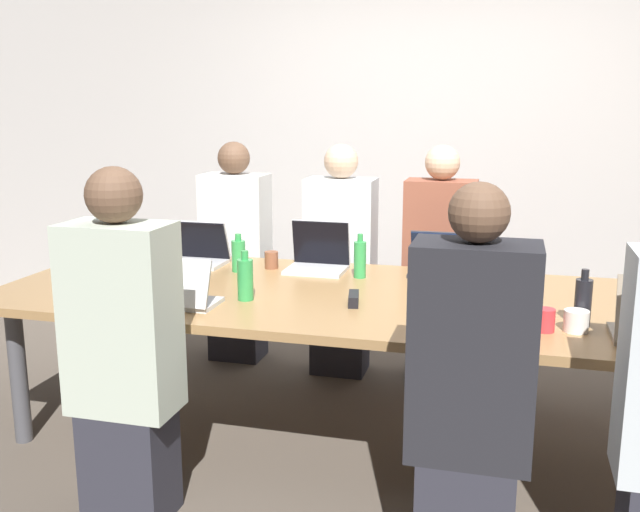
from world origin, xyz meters
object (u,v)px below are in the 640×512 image
object	(u,v)px
laptop_near_midright	(481,314)
person_far_center	(439,268)
cup_near_midright	(545,320)
bottle_near_right	(583,302)
laptop_far_left	(196,251)
bottle_far_midleft	(360,259)
stapler	(354,299)
person_near_midright	(470,397)
laptop_far_center	(442,262)
cup_far_midleft	(271,260)
person_far_midleft	(340,265)
cup_near_right	(576,321)
laptop_far_midleft	(319,256)
bottle_near_left	(245,279)
person_near_left	(124,355)
bottle_far_left	(239,255)
person_far_left	(236,256)
laptop_near_left	(176,292)

from	to	relation	value
laptop_near_midright	person_far_center	size ratio (longest dim) A/B	0.25
cup_near_midright	bottle_near_right	bearing A→B (deg)	35.97
laptop_far_left	bottle_far_midleft	xyz separation A→B (m)	(0.95, -0.08, 0.03)
stapler	bottle_near_right	bearing A→B (deg)	-15.32
person_near_midright	laptop_far_center	bearing A→B (deg)	-80.72
bottle_near_right	cup_far_midleft	bearing A→B (deg)	157.15
person_far_midleft	cup_near_right	bearing A→B (deg)	-43.40
person_near_midright	stapler	world-z (taller)	person_near_midright
laptop_far_left	person_near_midright	world-z (taller)	person_near_midright
laptop_near_midright	cup_near_midright	world-z (taller)	laptop_near_midright
bottle_far_midleft	bottle_near_right	size ratio (longest dim) A/B	0.97
cup_near_midright	laptop_far_midleft	bearing A→B (deg)	145.25
laptop_far_left	laptop_far_midleft	world-z (taller)	laptop_far_midleft
person_far_midleft	bottle_near_left	xyz separation A→B (m)	(-0.19, -1.06, 0.16)
laptop_far_midleft	cup_near_midright	xyz separation A→B (m)	(1.13, -0.78, -0.03)
person_near_left	stapler	distance (m)	1.03
laptop_far_left	stapler	bearing A→B (deg)	-29.23
bottle_far_left	laptop_far_center	xyz separation A→B (m)	(1.05, 0.22, -0.02)
cup_near_right	stapler	distance (m)	0.93
cup_near_midright	stapler	size ratio (longest dim) A/B	0.58
person_far_center	stapler	bearing A→B (deg)	-104.25
bottle_near_right	stapler	world-z (taller)	bottle_near_right
laptop_near_midright	person_far_center	xyz separation A→B (m)	(-0.29, 1.29, -0.12)
laptop_far_left	laptop_near_midright	xyz separation A→B (m)	(1.59, -0.79, -0.01)
bottle_near_right	laptop_far_midleft	bearing A→B (deg)	152.01
bottle_far_left	bottle_near_right	bearing A→B (deg)	-17.68
bottle_near_right	bottle_near_left	size ratio (longest dim) A/B	1.03
person_far_left	cup_near_right	world-z (taller)	person_far_left
bottle_far_left	laptop_far_center	size ratio (longest dim) A/B	0.61
laptop_far_center	laptop_near_left	world-z (taller)	same
cup_far_midleft	laptop_near_left	xyz separation A→B (m)	(-0.16, -0.81, 0.02)
bottle_far_midleft	person_far_midleft	bearing A→B (deg)	113.56
person_far_left	cup_near_midright	distance (m)	2.19
bottle_far_left	laptop_near_left	xyz separation A→B (m)	(-0.02, -0.70, -0.02)
bottle_far_left	bottle_far_midleft	size ratio (longest dim) A/B	0.89
bottle_far_midleft	laptop_far_left	bearing A→B (deg)	175.09
person_far_midleft	cup_far_midleft	world-z (taller)	person_far_midleft
bottle_far_midleft	bottle_near_left	size ratio (longest dim) A/B	1.00
bottle_far_midleft	person_far_center	bearing A→B (deg)	58.92
cup_near_midright	person_far_center	bearing A→B (deg)	113.19
laptop_near_left	stapler	size ratio (longest dim) A/B	2.22
person_far_left	laptop_near_midright	size ratio (longest dim) A/B	3.95
bottle_near_right	person_near_left	xyz separation A→B (m)	(-1.68, -0.65, -0.15)
person_far_center	laptop_near_left	world-z (taller)	person_far_center
cup_near_right	stapler	size ratio (longest dim) A/B	0.62
laptop_far_center	person_near_left	bearing A→B (deg)	-126.99
bottle_far_left	laptop_near_left	distance (m)	0.70
laptop_far_center	laptop_near_left	distance (m)	1.40
person_near_midright	bottle_near_right	bearing A→B (deg)	-119.96
person_far_left	cup_near_midright	size ratio (longest dim) A/B	15.04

